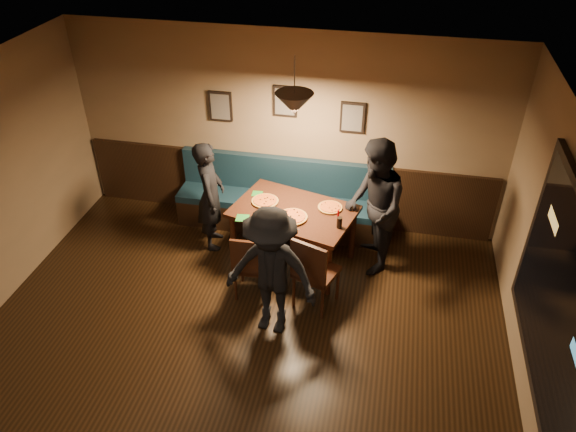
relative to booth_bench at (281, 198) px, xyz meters
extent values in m
plane|color=black|center=(0.00, -3.20, -0.50)|extent=(7.00, 7.00, 0.00)
plane|color=silver|center=(0.00, -3.20, 2.30)|extent=(7.00, 7.00, 0.00)
plane|color=#8C704F|center=(0.00, 0.30, 0.90)|extent=(6.00, 0.00, 6.00)
plane|color=#8C704F|center=(3.00, -3.20, 0.90)|extent=(0.00, 7.00, 7.00)
cube|color=black|center=(0.00, 0.27, 0.00)|extent=(5.88, 0.06, 1.00)
cube|color=black|center=(2.96, -2.70, 1.00)|extent=(0.06, 2.56, 1.86)
plane|color=black|center=(2.93, -2.70, 1.00)|extent=(0.00, 2.40, 2.40)
cube|color=black|center=(-0.90, 0.27, 1.20)|extent=(0.32, 0.04, 0.42)
cube|color=black|center=(0.00, 0.27, 1.35)|extent=(0.32, 0.04, 0.42)
cube|color=black|center=(0.90, 0.27, 1.20)|extent=(0.32, 0.04, 0.42)
cone|color=black|center=(0.32, -0.71, 1.75)|extent=(0.44, 0.44, 0.25)
cube|color=black|center=(0.32, -0.71, -0.09)|extent=(1.71, 1.33, 0.81)
imported|color=black|center=(-0.84, -0.57, 0.28)|extent=(0.49, 0.64, 1.56)
imported|color=black|center=(1.32, -0.61, 0.41)|extent=(0.87, 1.02, 1.82)
imported|color=black|center=(0.31, -1.97, 0.31)|extent=(1.11, 0.72, 1.62)
cylinder|color=orange|center=(-0.08, -0.62, 0.33)|extent=(0.45, 0.45, 0.04)
cylinder|color=orange|center=(0.34, -0.91, 0.33)|extent=(0.41, 0.41, 0.04)
cylinder|color=#C05724|center=(0.77, -0.59, 0.33)|extent=(0.39, 0.39, 0.04)
cylinder|color=black|center=(0.93, -0.98, 0.38)|extent=(0.08, 0.08, 0.14)
cylinder|color=#9F0507|center=(0.89, -0.76, 0.37)|extent=(0.03, 0.03, 0.12)
cube|color=#1E731F|center=(-0.23, -0.44, 0.31)|extent=(0.14, 0.14, 0.01)
cube|color=#1E7121|center=(-0.27, -1.03, 0.31)|extent=(0.18, 0.18, 0.01)
cube|color=silver|center=(0.29, -1.11, 0.31)|extent=(0.19, 0.06, 0.00)
camera|label=1|loc=(1.42, -6.39, 4.20)|focal=34.17mm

